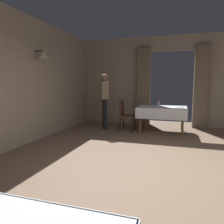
# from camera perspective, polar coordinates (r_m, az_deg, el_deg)

# --- Properties ---
(ground) EXTENTS (10.08, 10.08, 0.00)m
(ground) POSITION_cam_1_polar(r_m,az_deg,el_deg) (3.61, 12.71, -15.64)
(ground) COLOR #7A604C
(wall_back) EXTENTS (6.40, 0.27, 3.00)m
(wall_back) POSITION_cam_1_polar(r_m,az_deg,el_deg) (7.50, 15.61, 8.02)
(wall_back) COLOR gray
(wall_back) RESTS_ON ground
(dining_table_mid) EXTENTS (1.40, 1.01, 0.75)m
(dining_table_mid) POSITION_cam_1_polar(r_m,az_deg,el_deg) (6.43, 13.21, 0.51)
(dining_table_mid) COLOR brown
(dining_table_mid) RESTS_ON ground
(chair_mid_left) EXTENTS (0.44, 0.44, 0.93)m
(chair_mid_left) POSITION_cam_1_polar(r_m,az_deg,el_deg) (6.52, 3.58, -0.44)
(chair_mid_left) COLOR black
(chair_mid_left) RESTS_ON ground
(flower_vase_mid) EXTENTS (0.07, 0.07, 0.20)m
(flower_vase_mid) POSITION_cam_1_polar(r_m,az_deg,el_deg) (6.61, 12.33, 2.48)
(flower_vase_mid) COLOR silver
(flower_vase_mid) RESTS_ON dining_table_mid
(plate_mid_b) EXTENTS (0.21, 0.21, 0.01)m
(plate_mid_b) POSITION_cam_1_polar(r_m,az_deg,el_deg) (6.41, 17.69, 1.25)
(plate_mid_b) COLOR white
(plate_mid_b) RESTS_ON dining_table_mid
(person_waiter_by_doorway) EXTENTS (0.36, 0.42, 1.72)m
(person_waiter_by_doorway) POSITION_cam_1_polar(r_m,az_deg,el_deg) (6.68, -1.99, 4.14)
(person_waiter_by_doorway) COLOR black
(person_waiter_by_doorway) RESTS_ON ground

